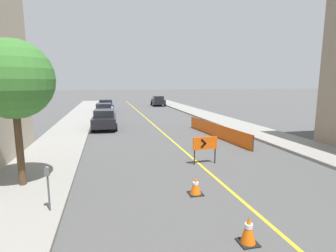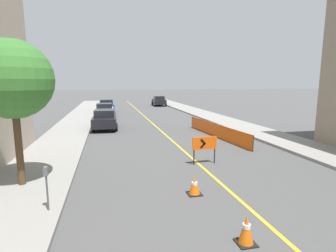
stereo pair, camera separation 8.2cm
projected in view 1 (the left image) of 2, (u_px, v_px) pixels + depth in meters
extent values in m
cube|color=gold|center=(154.00, 125.00, 23.04)|extent=(0.12, 63.96, 0.01)
cube|color=gray|center=(71.00, 128.00, 21.44)|extent=(3.03, 63.96, 0.15)
cube|color=gray|center=(227.00, 122.00, 24.62)|extent=(3.03, 63.96, 0.15)
cube|color=black|center=(248.00, 243.00, 6.14)|extent=(0.44, 0.44, 0.03)
cone|color=orange|center=(249.00, 229.00, 6.08)|extent=(0.35, 0.35, 0.66)
cylinder|color=white|center=(249.00, 226.00, 6.07)|extent=(0.18, 0.18, 0.11)
cube|color=black|center=(195.00, 194.00, 8.85)|extent=(0.47, 0.47, 0.03)
cone|color=orange|center=(196.00, 185.00, 8.80)|extent=(0.38, 0.38, 0.56)
cylinder|color=white|center=(196.00, 183.00, 8.79)|extent=(0.20, 0.20, 0.09)
cube|color=#EF560C|center=(205.00, 143.00, 11.99)|extent=(1.19, 0.13, 0.58)
cube|color=black|center=(204.00, 142.00, 11.91)|extent=(0.29, 0.04, 0.29)
cube|color=black|center=(204.00, 145.00, 11.94)|extent=(0.29, 0.04, 0.29)
cylinder|color=black|center=(194.00, 157.00, 11.98)|extent=(0.06, 0.06, 0.69)
cylinder|color=black|center=(215.00, 156.00, 12.21)|extent=(0.06, 0.06, 0.69)
cube|color=#EF560C|center=(216.00, 130.00, 18.08)|extent=(0.78, 8.24, 0.92)
cylinder|color=#262626|center=(253.00, 143.00, 14.21)|extent=(0.05, 0.05, 0.92)
cylinder|color=#262626|center=(192.00, 122.00, 21.94)|extent=(0.05, 0.05, 0.92)
cube|color=black|center=(104.00, 121.00, 21.23)|extent=(1.97, 4.37, 0.72)
cube|color=black|center=(104.00, 113.00, 20.92)|extent=(1.61, 1.99, 0.55)
cylinder|color=black|center=(94.00, 123.00, 22.37)|extent=(0.25, 0.65, 0.64)
cylinder|color=black|center=(115.00, 122.00, 22.77)|extent=(0.25, 0.65, 0.64)
cylinder|color=black|center=(93.00, 128.00, 19.82)|extent=(0.25, 0.65, 0.64)
cylinder|color=black|center=(116.00, 127.00, 20.21)|extent=(0.25, 0.65, 0.64)
cube|color=#B7B7BC|center=(104.00, 112.00, 27.56)|extent=(1.90, 4.34, 0.72)
cube|color=black|center=(104.00, 106.00, 27.25)|extent=(1.57, 1.97, 0.55)
cylinder|color=black|center=(96.00, 114.00, 28.70)|extent=(0.23, 0.64, 0.64)
cylinder|color=black|center=(112.00, 114.00, 29.09)|extent=(0.23, 0.64, 0.64)
cylinder|color=black|center=(95.00, 117.00, 26.14)|extent=(0.23, 0.64, 0.64)
cylinder|color=black|center=(113.00, 117.00, 26.53)|extent=(0.23, 0.64, 0.64)
cube|color=navy|center=(106.00, 107.00, 33.62)|extent=(1.92, 4.35, 0.72)
cube|color=black|center=(106.00, 102.00, 33.31)|extent=(1.58, 1.98, 0.55)
cylinder|color=black|center=(99.00, 109.00, 34.77)|extent=(0.24, 0.65, 0.64)
cylinder|color=black|center=(112.00, 108.00, 35.16)|extent=(0.24, 0.65, 0.64)
cylinder|color=black|center=(99.00, 111.00, 32.21)|extent=(0.24, 0.65, 0.64)
cylinder|color=black|center=(113.00, 110.00, 32.60)|extent=(0.24, 0.65, 0.64)
cube|color=black|center=(158.00, 102.00, 42.61)|extent=(1.98, 4.37, 0.72)
cube|color=black|center=(158.00, 98.00, 42.30)|extent=(1.61, 2.00, 0.55)
cylinder|color=black|center=(151.00, 103.00, 43.76)|extent=(0.25, 0.65, 0.64)
cylinder|color=black|center=(161.00, 103.00, 44.15)|extent=(0.25, 0.65, 0.64)
cylinder|color=black|center=(154.00, 105.00, 41.20)|extent=(0.25, 0.65, 0.64)
cylinder|color=black|center=(165.00, 104.00, 41.59)|extent=(0.25, 0.65, 0.64)
cylinder|color=#4C4C51|center=(49.00, 193.00, 7.32)|extent=(0.05, 0.05, 1.03)
cube|color=#565B60|center=(47.00, 172.00, 7.22)|extent=(0.12, 0.10, 0.22)
sphere|color=#565B60|center=(47.00, 168.00, 7.20)|extent=(0.11, 0.11, 0.11)
cylinder|color=#4C3823|center=(20.00, 148.00, 9.08)|extent=(0.24, 0.24, 2.68)
sphere|color=#38752D|center=(13.00, 79.00, 8.70)|extent=(2.66, 2.66, 2.66)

